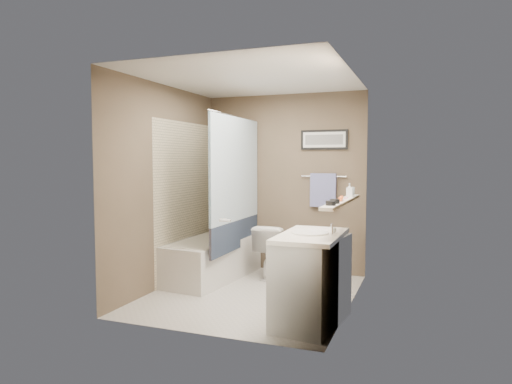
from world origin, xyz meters
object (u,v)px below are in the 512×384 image
at_px(toilet, 274,251).
at_px(hair_brush_front, 341,198).
at_px(bathtub, 211,259).
at_px(glass_jar, 351,191).
at_px(candle_bowl_far, 335,201).
at_px(vanity, 312,281).
at_px(candle_bowl_near, 331,203).
at_px(soap_bottle, 350,190).

xyz_separation_m(toilet, hair_brush_front, (1.04, -1.08, 0.79)).
distance_m(bathtub, glass_jar, 2.01).
bearing_deg(candle_bowl_far, vanity, -150.40).
relative_size(bathtub, candle_bowl_near, 16.67).
xyz_separation_m(bathtub, toilet, (0.75, 0.36, 0.09)).
xyz_separation_m(toilet, soap_bottle, (1.04, -0.55, 0.84)).
xyz_separation_m(bathtub, candle_bowl_near, (1.79, -1.22, 0.89)).
bearing_deg(soap_bottle, hair_brush_front, -90.00).
distance_m(toilet, candle_bowl_near, 2.05).
height_order(vanity, soap_bottle, soap_bottle).
xyz_separation_m(candle_bowl_near, glass_jar, (0.00, 1.14, 0.03)).
relative_size(candle_bowl_far, hair_brush_front, 0.41).
bearing_deg(soap_bottle, toilet, 152.32).
bearing_deg(vanity, hair_brush_front, 72.81).
height_order(candle_bowl_near, glass_jar, glass_jar).
height_order(bathtub, candle_bowl_far, candle_bowl_far).
bearing_deg(toilet, candle_bowl_near, 125.33).
distance_m(candle_bowl_far, hair_brush_front, 0.31).
height_order(hair_brush_front, glass_jar, glass_jar).
relative_size(toilet, candle_bowl_near, 7.63).
relative_size(candle_bowl_far, soap_bottle, 0.62).
relative_size(bathtub, glass_jar, 15.00).
bearing_deg(glass_jar, toilet, 157.29).
bearing_deg(soap_bottle, glass_jar, 90.00).
height_order(candle_bowl_far, soap_bottle, soap_bottle).
bearing_deg(bathtub, glass_jar, 3.45).
xyz_separation_m(bathtub, glass_jar, (1.79, -0.08, 0.92)).
bearing_deg(bathtub, hair_brush_front, -15.99).
relative_size(toilet, vanity, 0.76).
bearing_deg(candle_bowl_far, soap_bottle, 90.00).
height_order(bathtub, vanity, vanity).
height_order(bathtub, glass_jar, glass_jar).
bearing_deg(bathtub, vanity, -29.39).
height_order(bathtub, soap_bottle, soap_bottle).
bearing_deg(hair_brush_front, candle_bowl_far, -90.00).
height_order(toilet, vanity, vanity).
bearing_deg(glass_jar, soap_bottle, -90.00).
xyz_separation_m(candle_bowl_far, glass_jar, (0.00, 0.95, 0.03)).
distance_m(bathtub, hair_brush_front, 2.12).
bearing_deg(toilet, hair_brush_front, 135.93).
bearing_deg(glass_jar, bathtub, 177.46).
bearing_deg(candle_bowl_far, bathtub, 149.98).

